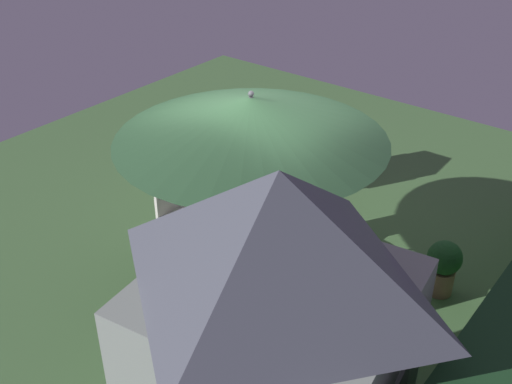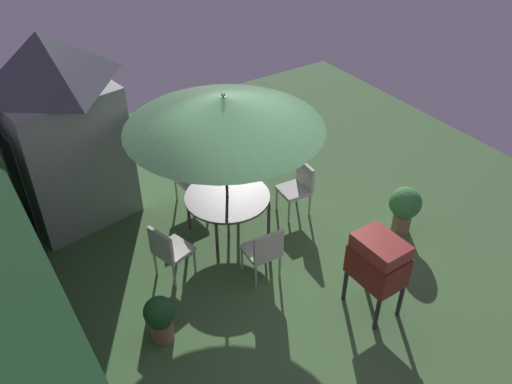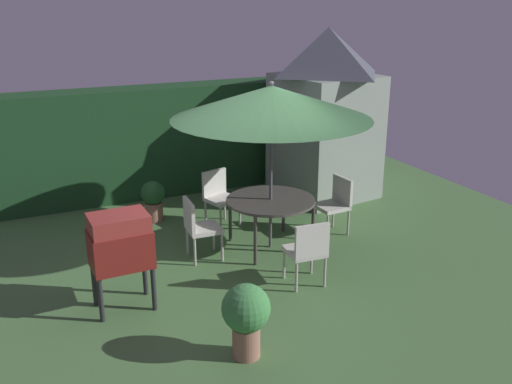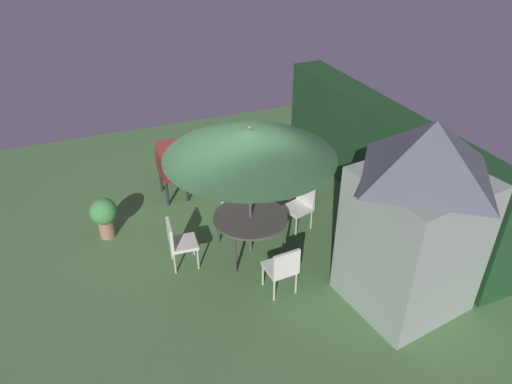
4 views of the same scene
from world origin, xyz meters
name	(u,v)px [view 1 (image 1 of 4)]	position (x,y,z in m)	size (l,w,h in m)	color
ground_plane	(268,249)	(0.00, 0.00, 0.00)	(11.00, 11.00, 0.00)	#47703D
garden_shed	(275,363)	(2.73, 2.12, 1.57)	(1.86, 1.92, 3.07)	gray
patio_table	(252,239)	(0.73, 0.32, 0.71)	(1.31, 1.31, 0.76)	#47423D
patio_umbrella	(251,118)	(0.73, 0.32, 2.18)	(2.83, 2.83, 2.48)	#4C4C51
bbq_grill	(308,135)	(-1.64, -0.52, 0.85)	(0.71, 0.52, 1.20)	maroon
chair_near_shed	(311,213)	(-0.38, 0.39, 0.52)	(0.49, 0.49, 0.90)	silver
chair_far_side	(177,211)	(0.63, -0.97, 0.52)	(0.50, 0.50, 0.90)	silver
chair_toward_hedge	(185,310)	(1.91, 0.40, 0.52)	(0.50, 0.49, 0.90)	silver
chair_toward_house	(358,277)	(0.38, 1.50, 0.52)	(0.57, 0.58, 0.90)	silver
potted_plant_by_shed	(188,151)	(-0.71, -2.05, 0.49)	(0.51, 0.51, 0.82)	#936651
potted_plant_by_grill	(443,265)	(-0.57, 2.09, 0.39)	(0.40, 0.40, 0.69)	#936651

